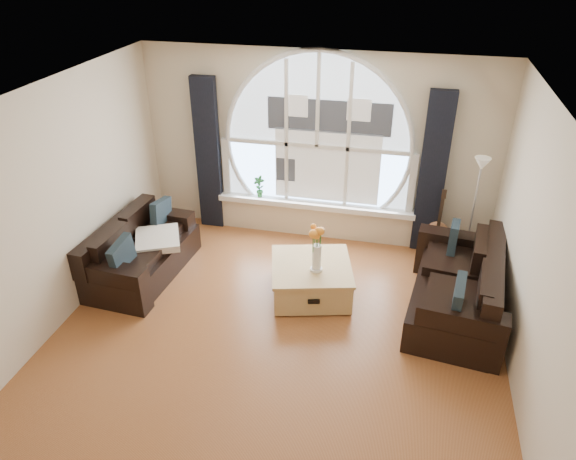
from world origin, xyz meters
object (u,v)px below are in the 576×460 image
Objects in this scene: floor_lamp at (472,216)px; potted_plant at (259,187)px; sofa_right at (456,285)px; sofa_left at (142,248)px; guitar at (439,221)px; coffee_chest at (311,278)px; vase_flowers at (317,243)px.

floor_lamp is 4.91× the size of potted_plant.
sofa_right is 1.16× the size of floor_lamp.
sofa_left is 3.98m from sofa_right.
guitar reaches higher than sofa_right.
guitar is (-0.38, 0.26, -0.27)m from floor_lamp.
coffee_chest is 1.89m from potted_plant.
vase_flowers reaches higher than coffee_chest.
potted_plant is (-2.99, 0.42, -0.09)m from floor_lamp.
floor_lamp is at bearing 87.63° from sofa_right.
guitar is at bearing 23.95° from sofa_left.
floor_lamp is at bearing -26.36° from guitar.
coffee_chest is at bearing -54.00° from potted_plant.
floor_lamp is at bearing 32.41° from vase_flowers.
vase_flowers is 2.15× the size of potted_plant.
guitar is (-0.20, 1.30, 0.13)m from sofa_right.
vase_flowers is 0.66× the size of guitar.
sofa_left is 1.96m from potted_plant.
guitar is at bearing 145.50° from floor_lamp.
guitar is at bearing -3.46° from potted_plant.
sofa_left is 1.74× the size of coffee_chest.
floor_lamp is (1.83, 1.16, -0.03)m from vase_flowers.
coffee_chest is at bearing 5.29° from sofa_left.
floor_lamp is (1.91, 1.06, 0.56)m from coffee_chest.
sofa_left is 1.60× the size of guitar.
sofa_left reaches higher than coffee_chest.
sofa_left is 1.06× the size of floor_lamp.
sofa_left is 2.26m from coffee_chest.
coffee_chest is at bearing -171.83° from sofa_right.
potted_plant is at bearing 159.95° from sofa_right.
sofa_right is 5.70× the size of potted_plant.
sofa_left is 2.37m from vase_flowers.
floor_lamp is 1.51× the size of guitar.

